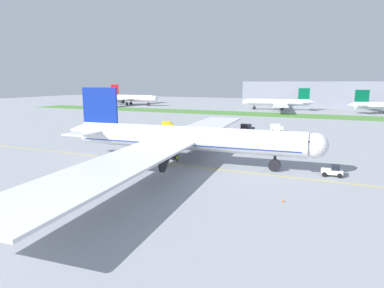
{
  "coord_description": "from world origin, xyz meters",
  "views": [
    {
      "loc": [
        35.14,
        -61.27,
        17.61
      ],
      "look_at": [
        5.28,
        7.36,
        3.55
      ],
      "focal_mm": 30.97,
      "sensor_mm": 36.0,
      "label": 1
    }
  ],
  "objects": [
    {
      "name": "ground_crew_marshaller_front",
      "position": [
        -3.47,
        0.7,
        1.07
      ],
      "size": [
        0.54,
        0.46,
        1.75
      ],
      "color": "black",
      "rests_on": "ground"
    },
    {
      "name": "pushback_tug",
      "position": [
        35.38,
        5.1,
        0.98
      ],
      "size": [
        5.68,
        2.86,
        2.15
      ],
      "color": "white",
      "rests_on": "ground"
    },
    {
      "name": "service_truck_catering_van",
      "position": [
        7.12,
        51.41,
        1.67
      ],
      "size": [
        5.3,
        3.87,
        3.16
      ],
      "color": "black",
      "rests_on": "ground"
    },
    {
      "name": "service_truck_baggage_loader",
      "position": [
        16.03,
        59.11,
        1.5
      ],
      "size": [
        4.69,
        2.83,
        2.79
      ],
      "color": "white",
      "rests_on": "ground"
    },
    {
      "name": "airliner_foreground",
      "position": [
        4.63,
        2.7,
        5.56
      ],
      "size": [
        59.16,
        96.16,
        16.36
      ],
      "color": "white",
      "rests_on": "ground"
    },
    {
      "name": "traffic_cone_near_nose",
      "position": [
        28.9,
        -12.91,
        0.28
      ],
      "size": [
        0.36,
        0.36,
        0.58
      ],
      "color": "#F2590C",
      "rests_on": "ground"
    },
    {
      "name": "ground_crew_wingwalker_port",
      "position": [
        3.52,
        3.1,
        0.99
      ],
      "size": [
        0.32,
        0.56,
        1.63
      ],
      "color": "black",
      "rests_on": "ground"
    },
    {
      "name": "service_truck_fuel_bowser",
      "position": [
        -22.76,
        48.59,
        1.63
      ],
      "size": [
        4.83,
        3.78,
        3.06
      ],
      "color": "yellow",
      "rests_on": "ground"
    },
    {
      "name": "ground_plane",
      "position": [
        0.0,
        0.0,
        0.0
      ],
      "size": [
        600.0,
        600.0,
        0.0
      ],
      "primitive_type": "plane",
      "color": "#9399A0",
      "rests_on": "ground"
    },
    {
      "name": "parked_airliner_far_left",
      "position": [
        -109.68,
        154.5,
        5.31
      ],
      "size": [
        47.73,
        75.81,
        15.65
      ],
      "color": "white",
      "rests_on": "ground"
    },
    {
      "name": "terminal_building",
      "position": [
        20.13,
        205.57,
        9.0
      ],
      "size": [
        106.82,
        20.0,
        18.0
      ],
      "primitive_type": "cube",
      "color": "gray",
      "rests_on": "ground"
    },
    {
      "name": "parked_airliner_far_centre",
      "position": [
        1.2,
        155.14,
        4.7
      ],
      "size": [
        45.07,
        72.76,
        13.85
      ],
      "color": "white",
      "rests_on": "ground"
    },
    {
      "name": "grass_median_strip",
      "position": [
        0.0,
        121.35,
        0.05
      ],
      "size": [
        320.0,
        24.0,
        0.1
      ],
      "primitive_type": "cube",
      "color": "#4C8438",
      "rests_on": "ground"
    },
    {
      "name": "apron_taxi_line",
      "position": [
        0.0,
        0.99,
        0.0
      ],
      "size": [
        280.0,
        0.36,
        0.01
      ],
      "primitive_type": "cube",
      "color": "yellow",
      "rests_on": "ground"
    }
  ]
}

